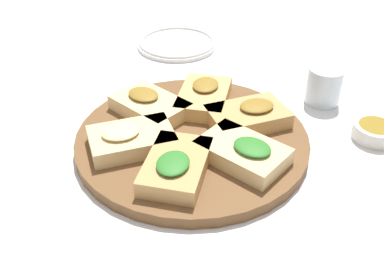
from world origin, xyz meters
The scene contains 11 objects.
ground_plane centered at (0.00, 0.00, 0.00)m, with size 3.00×3.00×0.00m, color white.
serving_board centered at (0.00, 0.00, 0.01)m, with size 0.43×0.43×0.02m, color brown.
focaccia_slice_0 centered at (0.04, 0.11, 0.04)m, with size 0.14×0.17×0.04m.
focaccia_slice_1 centered at (-0.08, 0.08, 0.04)m, with size 0.17×0.17×0.04m.
focaccia_slice_2 centered at (-0.11, -0.02, 0.04)m, with size 0.16×0.12×0.04m.
focaccia_slice_3 centered at (-0.03, -0.11, 0.04)m, with size 0.13×0.17×0.04m.
focaccia_slice_4 centered at (0.08, -0.08, 0.04)m, with size 0.17×0.17×0.04m.
focaccia_slice_5 centered at (0.11, 0.02, 0.04)m, with size 0.16×0.12×0.04m.
plate_right centered at (0.39, 0.21, 0.01)m, with size 0.21×0.21×0.02m.
water_glass centered at (0.25, -0.19, 0.04)m, with size 0.07×0.07×0.08m, color silver.
dipping_bowl centered at (0.15, -0.31, 0.02)m, with size 0.08×0.08×0.03m.
Camera 1 is at (-0.62, -0.26, 0.49)m, focal length 42.00 mm.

